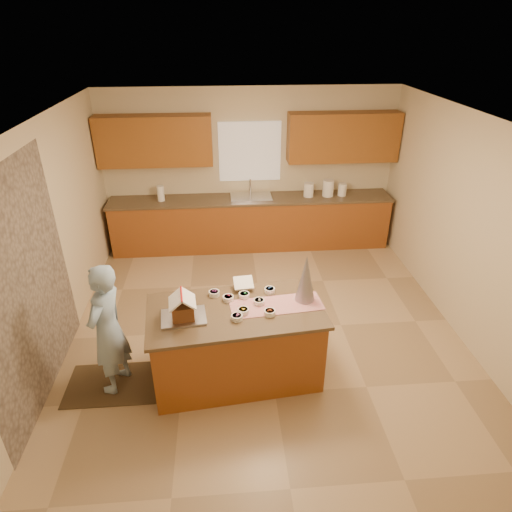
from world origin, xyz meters
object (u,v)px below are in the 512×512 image
object	(u,v)px
island_base	(236,345)
gingerbread_house	(183,308)
boy	(108,330)
tinsel_tree	(306,278)

from	to	relation	value
island_base	gingerbread_house	bearing A→B (deg)	-174.81
island_base	boy	size ratio (longest dim) A/B	1.18
boy	gingerbread_house	distance (m)	0.85
island_base	boy	bearing A→B (deg)	175.81
tinsel_tree	gingerbread_house	distance (m)	1.33
boy	gingerbread_house	xyz separation A→B (m)	(0.81, -0.06, 0.27)
tinsel_tree	gingerbread_house	size ratio (longest dim) A/B	1.79
boy	tinsel_tree	bearing A→B (deg)	112.93
boy	island_base	bearing A→B (deg)	110.06
gingerbread_house	tinsel_tree	bearing A→B (deg)	10.31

